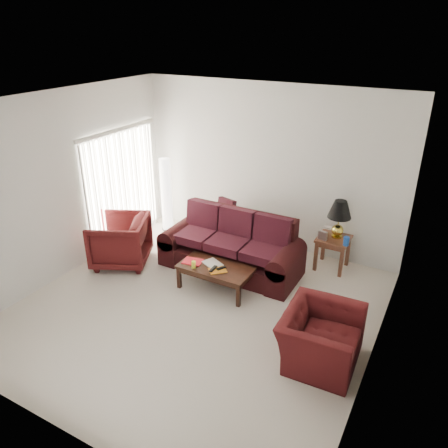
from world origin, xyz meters
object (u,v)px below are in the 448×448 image
at_px(sofa, 230,244).
at_px(coffee_table, 216,278).
at_px(armchair_right, 320,338).
at_px(end_table, 332,253).
at_px(floor_lamp, 166,195).
at_px(armchair_left, 120,241).

xyz_separation_m(sofa, coffee_table, (0.09, -0.66, -0.28)).
bearing_deg(armchair_right, end_table, 10.24).
bearing_deg(coffee_table, armchair_right, -28.09).
bearing_deg(sofa, armchair_right, -33.09).
distance_m(floor_lamp, coffee_table, 2.52).
bearing_deg(sofa, armchair_left, -155.66).
relative_size(end_table, armchair_right, 0.56).
bearing_deg(armchair_right, armchair_left, 77.35).
distance_m(armchair_left, armchair_right, 3.89).
relative_size(sofa, armchair_left, 2.50).
bearing_deg(armchair_left, end_table, 90.42).
bearing_deg(floor_lamp, end_table, 1.54).
bearing_deg(end_table, coffee_table, -132.53).
height_order(armchair_left, armchair_right, armchair_left).
distance_m(sofa, end_table, 1.77).
distance_m(end_table, armchair_left, 3.68).
relative_size(end_table, coffee_table, 0.50).
bearing_deg(floor_lamp, sofa, -22.95).
xyz_separation_m(end_table, coffee_table, (-1.42, -1.55, -0.09)).
xyz_separation_m(sofa, armchair_left, (-1.79, -0.73, -0.05)).
distance_m(end_table, floor_lamp, 3.43).
distance_m(sofa, coffee_table, 0.73).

